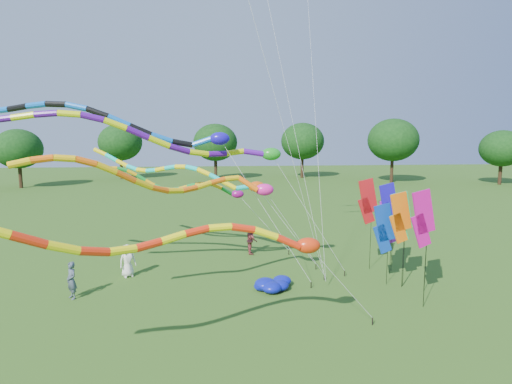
{
  "coord_description": "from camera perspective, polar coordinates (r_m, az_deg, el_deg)",
  "views": [
    {
      "loc": [
        -2.75,
        -15.36,
        7.4
      ],
      "look_at": [
        -0.95,
        3.26,
        4.8
      ],
      "focal_mm": 30.0,
      "sensor_mm": 36.0,
      "label": 1
    }
  ],
  "objects": [
    {
      "name": "ground",
      "position": [
        17.28,
        4.38,
        -17.48
      ],
      "size": [
        160.0,
        160.0,
        0.0
      ],
      "primitive_type": "plane",
      "color": "#295015",
      "rests_on": "ground"
    },
    {
      "name": "tree_ring",
      "position": [
        20.31,
        -8.16,
        1.67
      ],
      "size": [
        116.0,
        116.53,
        9.65
      ],
      "color": "#382314",
      "rests_on": "ground"
    },
    {
      "name": "tube_kite_red",
      "position": [
        13.12,
        -8.72,
        -6.26
      ],
      "size": [
        12.88,
        5.55,
        6.3
      ],
      "rotation": [
        0.0,
        0.0,
        0.36
      ],
      "color": "black",
      "rests_on": "ground"
    },
    {
      "name": "tube_kite_orange",
      "position": [
        17.71,
        -8.95,
        1.39
      ],
      "size": [
        12.09,
        5.52,
        7.18
      ],
      "rotation": [
        0.0,
        0.0,
        0.4
      ],
      "color": "black",
      "rests_on": "ground"
    },
    {
      "name": "tube_kite_purple",
      "position": [
        19.35,
        -11.51,
        6.81
      ],
      "size": [
        16.23,
        2.87,
        8.93
      ],
      "rotation": [
        0.0,
        0.0,
        0.17
      ],
      "color": "black",
      "rests_on": "ground"
    },
    {
      "name": "tube_kite_blue",
      "position": [
        20.14,
        -18.86,
        8.64
      ],
      "size": [
        16.67,
        1.58,
        9.49
      ],
      "rotation": [
        0.0,
        0.0,
        -0.04
      ],
      "color": "black",
      "rests_on": "ground"
    },
    {
      "name": "tube_kite_cyan",
      "position": [
        24.85,
        -8.51,
        2.34
      ],
      "size": [
        12.67,
        5.55,
        6.92
      ],
      "rotation": [
        0.0,
        0.0,
        -0.37
      ],
      "color": "black",
      "rests_on": "ground"
    },
    {
      "name": "tube_kite_green",
      "position": [
        26.01,
        -8.53,
        0.76
      ],
      "size": [
        10.71,
        1.78,
        5.89
      ],
      "rotation": [
        0.0,
        0.0,
        -0.12
      ],
      "color": "black",
      "rests_on": "ground"
    },
    {
      "name": "banner_pole_magenta_b",
      "position": [
        21.03,
        21.4,
        -3.36
      ],
      "size": [
        1.16,
        0.29,
        4.75
      ],
      "rotation": [
        0.0,
        0.0,
        0.19
      ],
      "color": "black",
      "rests_on": "ground"
    },
    {
      "name": "banner_pole_magenta_a",
      "position": [
        19.07,
        21.35,
        -3.37
      ],
      "size": [
        1.16,
        0.23,
        5.12
      ],
      "rotation": [
        0.0,
        0.0,
        0.13
      ],
      "color": "black",
      "rests_on": "ground"
    },
    {
      "name": "banner_pole_violet",
      "position": [
        23.78,
        17.29,
        -3.79
      ],
      "size": [
        1.16,
        0.11,
        3.98
      ],
      "rotation": [
        0.0,
        0.0,
        0.02
      ],
      "color": "black",
      "rests_on": "ground"
    },
    {
      "name": "banner_pole_red",
      "position": [
        23.65,
        14.66,
        -1.24
      ],
      "size": [
        1.16,
        0.15,
        5.01
      ],
      "rotation": [
        0.0,
        0.0,
        0.06
      ],
      "color": "black",
      "rests_on": "ground"
    },
    {
      "name": "banner_pole_blue_a",
      "position": [
        21.6,
        16.68,
        -4.69
      ],
      "size": [
        1.16,
        0.14,
        4.07
      ],
      "rotation": [
        0.0,
        0.0,
        0.05
      ],
      "color": "black",
      "rests_on": "ground"
    },
    {
      "name": "banner_pole_blue_b",
      "position": [
        23.06,
        17.23,
        -1.9
      ],
      "size": [
        1.16,
        0.22,
        4.88
      ],
      "rotation": [
        0.0,
        0.0,
        0.12
      ],
      "color": "black",
      "rests_on": "ground"
    },
    {
      "name": "banner_pole_green",
      "position": [
        21.45,
        18.76,
        -3.21
      ],
      "size": [
        1.16,
        0.12,
        4.68
      ],
      "rotation": [
        0.0,
        0.0,
        0.03
      ],
      "color": "black",
      "rests_on": "ground"
    },
    {
      "name": "banner_pole_orange",
      "position": [
        21.33,
        18.66,
        -3.28
      ],
      "size": [
        1.16,
        0.18,
        4.68
      ],
      "rotation": [
        0.0,
        0.0,
        0.09
      ],
      "color": "black",
      "rests_on": "ground"
    },
    {
      "name": "blue_nylon_heap",
      "position": [
        20.69,
        1.98,
        -12.28
      ],
      "size": [
        1.8,
        1.95,
        0.6
      ],
      "color": "#0C16A1",
      "rests_on": "ground"
    },
    {
      "name": "person_a",
      "position": [
        23.29,
        -16.74,
        -8.75
      ],
      "size": [
        0.99,
        0.87,
        1.71
      ],
      "primitive_type": "imported",
      "rotation": [
        0.0,
        0.0,
        0.49
      ],
      "color": "silver",
      "rests_on": "ground"
    },
    {
      "name": "person_b",
      "position": [
        21.19,
        -23.39,
        -10.77
      ],
      "size": [
        0.71,
        0.73,
        1.69
      ],
      "primitive_type": "imported",
      "rotation": [
        0.0,
        0.0,
        -0.85
      ],
      "color": "#424C5C",
      "rests_on": "ground"
    },
    {
      "name": "person_c",
      "position": [
        26.47,
        -0.57,
        -6.4
      ],
      "size": [
        0.66,
        0.84,
        1.71
      ],
      "primitive_type": "imported",
      "rotation": [
        0.0,
        0.0,
        1.58
      ],
      "color": "#903438",
      "rests_on": "ground"
    }
  ]
}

